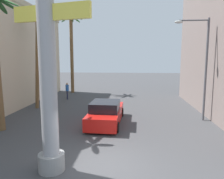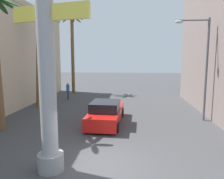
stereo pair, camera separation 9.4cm
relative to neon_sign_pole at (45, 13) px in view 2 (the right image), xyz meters
The scene contains 7 objects.
ground_plane 12.33m from the neon_sign_pole, 79.68° to the left, with size 93.19×93.19×0.00m, color #424244.
neon_sign_pole is the anchor object (origin of this frame).
street_lamp 11.17m from the neon_sign_pole, 44.42° to the left, with size 2.33×0.28×7.05m.
car_lead 8.41m from the neon_sign_pole, 77.39° to the left, with size 2.24×5.25×1.56m.
palm_tree_mid_left 11.61m from the neon_sign_pole, 115.16° to the left, with size 2.98×2.69×8.36m.
palm_tree_far_left 19.77m from the neon_sign_pole, 102.48° to the left, with size 2.88×2.94×9.56m.
pedestrian_far_left 15.91m from the neon_sign_pole, 103.90° to the left, with size 0.42×0.42×1.78m.
Camera 2 is at (1.18, -8.43, 4.39)m, focal length 35.00 mm.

